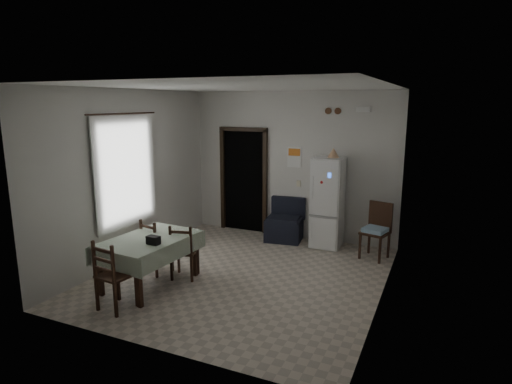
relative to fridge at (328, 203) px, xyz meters
The scene contains 25 objects.
ground 2.26m from the fridge, 113.21° to the right, with size 4.50×4.50×0.00m, color #B6A795.
ceiling 2.94m from the fridge, 113.21° to the right, with size 4.20×4.50×0.02m, color white, non-canonical shape.
wall_back 1.07m from the fridge, 158.86° to the left, with size 4.20×0.02×2.90m, color silver, non-canonical shape.
wall_front 4.30m from the fridge, 101.20° to the right, with size 4.20×0.02×2.90m, color silver, non-canonical shape.
wall_left 3.56m from the fridge, 146.61° to the right, with size 0.02×4.50×2.90m, color silver, non-canonical shape.
wall_right 2.39m from the fridge, 56.61° to the right, with size 0.02×4.50×2.90m, color silver, non-canonical shape.
doorway 1.96m from the fridge, 164.43° to the left, with size 1.06×0.52×2.22m.
window_recess 3.73m from the fridge, 144.42° to the right, with size 0.10×1.20×1.60m, color silver.
curtain 3.64m from the fridge, 143.40° to the right, with size 0.02×1.45×1.85m, color silver.
curtain_rod 3.93m from the fridge, 143.30° to the right, with size 0.02×0.02×1.60m, color black.
calendar 1.14m from the fridge, 158.39° to the left, with size 0.28×0.02×0.40m, color white.
calendar_image 1.21m from the fridge, 158.78° to the left, with size 0.24×0.01×0.14m, color orange.
light_switch 0.79m from the fridge, 155.56° to the left, with size 0.08×0.02×0.12m, color beige.
vent_left 1.71m from the fridge, 112.72° to the left, with size 0.12×0.12×0.03m, color #523320.
vent_right 1.70m from the fridge, 80.27° to the left, with size 0.12×0.12×0.03m, color #523320.
emergency_light 1.81m from the fridge, 28.20° to the left, with size 0.25×0.07×0.09m, color white.
fridge is the anchor object (origin of this frame).
tan_cone 0.94m from the fridge, 29.67° to the left, with size 0.21×0.21×0.18m, color tan.
navy_seat 0.96m from the fridge, behind, with size 0.68×0.66×0.83m, color black, non-canonical shape.
corner_chair 1.05m from the fridge, 18.61° to the right, with size 0.42×0.42×0.98m, color black, non-canonical shape.
dining_table 3.44m from the fridge, 124.38° to the right, with size 0.93×1.41×0.73m, color #9CAB93, non-canonical shape.
black_bag 3.46m from the fridge, 119.27° to the right, with size 0.18×0.11×0.12m, color black.
dining_chair_far_left 3.21m from the fridge, 132.21° to the right, with size 0.38×0.38×0.88m, color black, non-canonical shape.
dining_chair_far_right 2.89m from the fridge, 124.56° to the right, with size 0.37×0.37×0.87m, color black, non-canonical shape.
dining_chair_near_head 4.07m from the fridge, 117.41° to the right, with size 0.41×0.41×0.96m, color black, non-canonical shape.
Camera 1 is at (2.77, -5.70, 2.68)m, focal length 30.00 mm.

